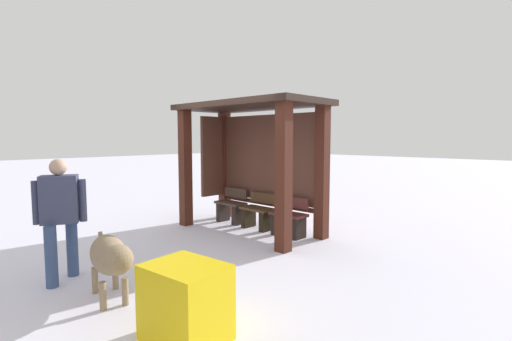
% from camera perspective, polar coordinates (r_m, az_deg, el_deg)
% --- Properties ---
extents(ground_plane, '(60.00, 60.00, 0.00)m').
position_cam_1_polar(ground_plane, '(7.27, -1.11, -9.36)').
color(ground_plane, white).
extents(bus_shelter, '(3.01, 1.47, 2.48)m').
position_cam_1_polar(bus_shelter, '(7.21, -0.73, 4.25)').
color(bus_shelter, '#461F14').
rests_on(bus_shelter, ground).
extents(bench_left_inside, '(0.69, 0.35, 0.73)m').
position_cam_1_polar(bench_left_inside, '(7.93, -3.87, -5.87)').
color(bench_left_inside, '#49372D').
rests_on(bench_left_inside, ground).
extents(bench_center_inside, '(0.69, 0.37, 0.71)m').
position_cam_1_polar(bench_center_inside, '(7.38, 0.30, -6.79)').
color(bench_center_inside, '#4D351F').
rests_on(bench_center_inside, ground).
extents(bench_right_inside, '(0.69, 0.35, 0.71)m').
position_cam_1_polar(bench_right_inside, '(6.87, 5.12, -7.65)').
color(bench_right_inside, '#582725').
rests_on(bench_right_inside, ground).
extents(person_walking, '(0.42, 0.58, 1.55)m').
position_cam_1_polar(person_walking, '(5.22, -28.06, -5.56)').
color(person_walking, '#3A3F5C').
rests_on(person_walking, ground).
extents(dog, '(1.15, 0.56, 0.75)m').
position_cam_1_polar(dog, '(4.44, -21.68, -12.28)').
color(dog, '#8E795A').
rests_on(dog, ground).
extents(grit_bin, '(0.75, 0.63, 0.69)m').
position_cam_1_polar(grit_bin, '(3.54, -10.84, -19.45)').
color(grit_bin, yellow).
rests_on(grit_bin, ground).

